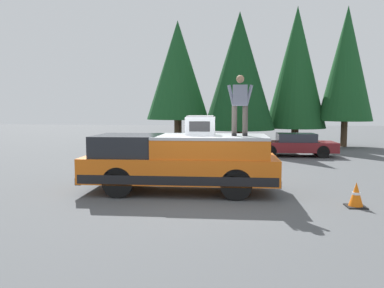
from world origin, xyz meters
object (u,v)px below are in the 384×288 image
object	(u,v)px
compressor_unit	(200,125)
parked_car_black	(190,145)
pickup_truck	(180,162)
person_on_truck_bed	(240,104)
traffic_cone	(356,195)
parked_car_maroon	(294,145)

from	to	relation	value
compressor_unit	parked_car_black	bearing A→B (deg)	7.66
pickup_truck	person_on_truck_bed	bearing A→B (deg)	-92.54
compressor_unit	traffic_cone	bearing A→B (deg)	-111.13
parked_car_black	traffic_cone	world-z (taller)	parked_car_black
compressor_unit	parked_car_black	distance (m)	8.03
compressor_unit	person_on_truck_bed	bearing A→B (deg)	-103.15
parked_car_black	traffic_cone	bearing A→B (deg)	-151.93
pickup_truck	parked_car_black	distance (m)	8.05
pickup_truck	parked_car_black	xyz separation A→B (m)	(8.03, 0.49, -0.29)
parked_car_black	traffic_cone	size ratio (longest dim) A/B	6.61
parked_car_black	pickup_truck	bearing A→B (deg)	-176.50
compressor_unit	parked_car_maroon	bearing A→B (deg)	-26.25
person_on_truck_bed	traffic_cone	xyz separation A→B (m)	(-1.26, -2.81, -2.26)
pickup_truck	parked_car_black	size ratio (longest dim) A/B	1.35
person_on_truck_bed	parked_car_black	xyz separation A→B (m)	(8.11, 2.18, -1.97)
pickup_truck	traffic_cone	distance (m)	4.73
compressor_unit	traffic_cone	distance (m)	4.53
compressor_unit	parked_car_maroon	world-z (taller)	compressor_unit
compressor_unit	parked_car_maroon	distance (m)	9.64
pickup_truck	person_on_truck_bed	world-z (taller)	person_on_truck_bed
person_on_truck_bed	compressor_unit	bearing A→B (deg)	76.85
parked_car_maroon	parked_car_black	size ratio (longest dim) A/B	1.00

